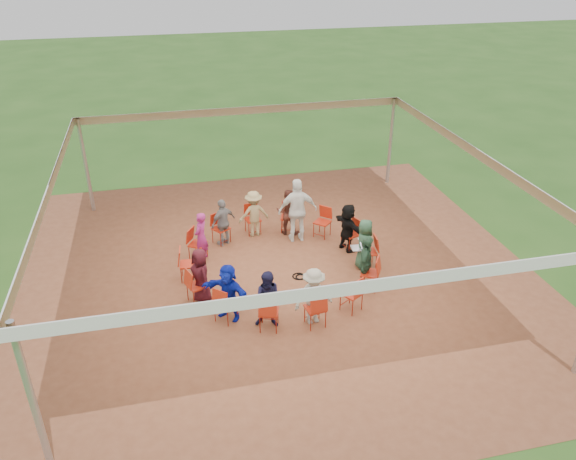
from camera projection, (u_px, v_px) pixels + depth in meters
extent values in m
plane|color=#285019|center=(280.00, 273.00, 14.64)|extent=(80.00, 80.00, 0.00)
plane|color=brown|center=(280.00, 273.00, 14.64)|extent=(13.00, 13.00, 0.00)
cylinder|color=#B2B2B7|center=(32.00, 400.00, 8.64)|extent=(0.12, 0.12, 3.00)
cylinder|color=#B2B2B7|center=(86.00, 166.00, 17.23)|extent=(0.12, 0.12, 3.00)
cylinder|color=#B2B2B7|center=(391.00, 142.00, 19.24)|extent=(0.12, 0.12, 3.00)
plane|color=white|center=(279.00, 165.00, 13.23)|extent=(10.30, 10.30, 0.00)
cube|color=white|center=(349.00, 289.00, 8.86)|extent=(10.30, 0.03, 0.24)
cube|color=white|center=(244.00, 111.00, 17.72)|extent=(10.30, 0.03, 0.24)
cube|color=white|center=(49.00, 190.00, 12.26)|extent=(0.03, 10.30, 0.24)
cube|color=white|center=(476.00, 153.00, 14.32)|extent=(0.03, 10.30, 0.24)
imported|color=#284B35|center=(364.00, 244.00, 14.57)|extent=(0.44, 0.71, 1.38)
imported|color=black|center=(348.00, 227.00, 15.39)|extent=(0.89, 1.37, 1.38)
imported|color=#53281F|center=(288.00, 212.00, 16.26)|extent=(0.76, 0.58, 1.38)
imported|color=#A08D5C|center=(254.00, 214.00, 16.15)|extent=(0.94, 0.55, 1.38)
imported|color=gray|center=(223.00, 222.00, 15.67)|extent=(0.91, 0.79, 1.38)
imported|color=#9B206D|center=(201.00, 237.00, 14.92)|extent=(0.54, 0.60, 1.38)
imported|color=#3A0E16|center=(201.00, 276.00, 13.24)|extent=(0.59, 0.77, 1.38)
imported|color=#0C1CA8|center=(228.00, 292.00, 12.63)|extent=(1.26, 1.24, 1.38)
imported|color=#171738|center=(269.00, 300.00, 12.36)|extent=(0.76, 0.58, 1.38)
imported|color=#9D9B8B|center=(313.00, 296.00, 12.48)|extent=(0.94, 0.55, 1.38)
imported|color=#284B35|center=(366.00, 264.00, 13.71)|extent=(0.78, 0.91, 1.38)
imported|color=white|center=(298.00, 210.00, 15.76)|extent=(1.13, 0.61, 1.88)
torus|color=black|center=(299.00, 276.00, 14.46)|extent=(0.36, 0.36, 0.03)
torus|color=black|center=(301.00, 277.00, 14.43)|extent=(0.29, 0.29, 0.03)
cube|color=#B7B7BC|center=(356.00, 248.00, 14.60)|extent=(0.26, 0.36, 0.02)
cube|color=#B7B7BC|center=(361.00, 244.00, 14.56)|extent=(0.10, 0.34, 0.22)
cube|color=#CCE0FF|center=(360.00, 244.00, 14.55)|extent=(0.08, 0.30, 0.18)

